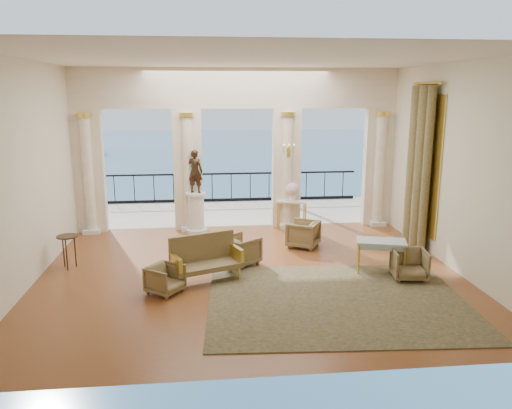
{
  "coord_description": "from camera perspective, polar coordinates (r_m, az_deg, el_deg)",
  "views": [
    {
      "loc": [
        -0.93,
        -10.16,
        3.87
      ],
      "look_at": [
        0.19,
        0.6,
        1.41
      ],
      "focal_mm": 35.0,
      "sensor_mm": 36.0,
      "label": 1
    }
  ],
  "objects": [
    {
      "name": "wall_sconce",
      "position": [
        13.96,
        3.74,
        6.05
      ],
      "size": [
        0.3,
        0.11,
        0.33
      ],
      "color": "gold",
      "rests_on": "arcade"
    },
    {
      "name": "room_walls",
      "position": [
        9.15,
        -0.06,
        6.59
      ],
      "size": [
        9.0,
        9.0,
        9.0
      ],
      "color": "beige",
      "rests_on": "ground"
    },
    {
      "name": "statue",
      "position": [
        13.83,
        -6.99,
        3.78
      ],
      "size": [
        0.51,
        0.42,
        1.2
      ],
      "primitive_type": "imported",
      "rotation": [
        0.0,
        0.0,
        2.78
      ],
      "color": "#312215",
      "rests_on": "pedestal"
    },
    {
      "name": "arcade",
      "position": [
        14.07,
        -2.13,
        7.57
      ],
      "size": [
        9.0,
        0.56,
        4.5
      ],
      "color": "beige",
      "rests_on": "ground"
    },
    {
      "name": "armchair_b",
      "position": [
        11.01,
        17.13,
        -6.4
      ],
      "size": [
        0.78,
        0.74,
        0.71
      ],
      "primitive_type": "imported",
      "rotation": [
        0.0,
        0.0,
        -0.15
      ],
      "color": "#4B3B20",
      "rests_on": "ground"
    },
    {
      "name": "armchair_c",
      "position": [
        12.7,
        5.4,
        -3.22
      ],
      "size": [
        0.94,
        0.96,
        0.74
      ],
      "primitive_type": "imported",
      "rotation": [
        0.0,
        0.0,
        -2.09
      ],
      "color": "#4B3B20",
      "rests_on": "ground"
    },
    {
      "name": "palm_tree",
      "position": [
        17.02,
        4.1,
        13.54
      ],
      "size": [
        2.0,
        2.0,
        4.5
      ],
      "color": "#4C3823",
      "rests_on": "terrace"
    },
    {
      "name": "pedestal",
      "position": [
        14.07,
        -6.86,
        -0.97
      ],
      "size": [
        0.61,
        0.61,
        1.12
      ],
      "color": "silver",
      "rests_on": "ground"
    },
    {
      "name": "rug",
      "position": [
        9.72,
        9.23,
        -10.77
      ],
      "size": [
        5.05,
        4.04,
        0.02
      ],
      "primitive_type": "cube",
      "rotation": [
        0.0,
        0.0,
        -0.06
      ],
      "color": "#2F341B",
      "rests_on": "ground"
    },
    {
      "name": "side_table",
      "position": [
        11.84,
        -20.75,
        -3.84
      ],
      "size": [
        0.46,
        0.46,
        0.75
      ],
      "color": "black",
      "rests_on": "ground"
    },
    {
      "name": "curtain",
      "position": [
        12.91,
        18.01,
        3.95
      ],
      "size": [
        0.33,
        1.4,
        4.09
      ],
      "color": "brown",
      "rests_on": "ground"
    },
    {
      "name": "window_frame",
      "position": [
        12.97,
        18.79,
        4.3
      ],
      "size": [
        0.04,
        1.6,
        3.4
      ],
      "primitive_type": "cube",
      "color": "gold",
      "rests_on": "room_walls"
    },
    {
      "name": "urn",
      "position": [
        14.2,
        4.14,
        1.62
      ],
      "size": [
        0.39,
        0.39,
        0.52
      ],
      "color": "white",
      "rests_on": "console_table"
    },
    {
      "name": "floor",
      "position": [
        10.91,
        -0.66,
        -7.95
      ],
      "size": [
        9.0,
        9.0,
        0.0
      ],
      "primitive_type": "plane",
      "color": "#482713",
      "rests_on": "ground"
    },
    {
      "name": "balustrade",
      "position": [
        17.92,
        -2.84,
        1.68
      ],
      "size": [
        9.0,
        0.06,
        1.03
      ],
      "color": "black",
      "rests_on": "terrace"
    },
    {
      "name": "armchair_d",
      "position": [
        11.41,
        -1.73,
        -5.07
      ],
      "size": [
        0.96,
        0.97,
        0.73
      ],
      "primitive_type": "imported",
      "rotation": [
        0.0,
        0.0,
        2.24
      ],
      "color": "#4B3B20",
      "rests_on": "ground"
    },
    {
      "name": "armchair_a",
      "position": [
        10.0,
        -10.35,
        -8.25
      ],
      "size": [
        0.81,
        0.82,
        0.62
      ],
      "primitive_type": "imported",
      "rotation": [
        0.0,
        0.0,
        0.93
      ],
      "color": "#4B3B20",
      "rests_on": "ground"
    },
    {
      "name": "terrace",
      "position": [
        16.46,
        -2.52,
        -0.96
      ],
      "size": [
        10.0,
        3.6,
        0.1
      ],
      "primitive_type": "cube",
      "color": "#A39A89",
      "rests_on": "ground"
    },
    {
      "name": "game_table",
      "position": [
        11.17,
        14.12,
        -4.37
      ],
      "size": [
        1.16,
        0.83,
        0.72
      ],
      "rotation": [
        0.0,
        0.0,
        -0.27
      ],
      "color": "#ABC2D5",
      "rests_on": "ground"
    },
    {
      "name": "settee",
      "position": [
        10.52,
        -5.83,
        -6.09
      ],
      "size": [
        1.56,
        1.1,
        0.95
      ],
      "rotation": [
        0.0,
        0.0,
        0.38
      ],
      "color": "#4B3B20",
      "rests_on": "ground"
    },
    {
      "name": "headland",
      "position": [
        85.55,
        -25.97,
        6.96
      ],
      "size": [
        22.0,
        18.0,
        6.0
      ],
      "primitive_type": "cube",
      "color": "black",
      "rests_on": "sea"
    },
    {
      "name": "console_table",
      "position": [
        14.29,
        4.11,
        -0.1
      ],
      "size": [
        0.93,
        0.6,
        0.82
      ],
      "rotation": [
        0.0,
        0.0,
        -0.33
      ],
      "color": "silver",
      "rests_on": "ground"
    },
    {
      "name": "sea",
      "position": [
        70.86,
        -5.13,
        4.79
      ],
      "size": [
        160.0,
        160.0,
        0.0
      ],
      "primitive_type": "plane",
      "color": "#215B80",
      "rests_on": "ground"
    }
  ]
}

